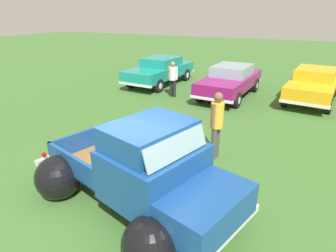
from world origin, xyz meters
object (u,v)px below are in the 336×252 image
spectator_0 (173,77)px  spectator_1 (217,121)px  vintage_pickup_truck (145,177)px  show_car_1 (230,80)px  show_car_2 (313,84)px  lane_cone_0 (112,132)px  show_car_0 (160,70)px

spectator_0 → spectator_1: 6.14m
spectator_1 → vintage_pickup_truck: bearing=90.1°
show_car_1 → spectator_1: 6.29m
show_car_2 → spectator_0: bearing=-64.6°
vintage_pickup_truck → spectator_0: (-2.85, 7.78, 0.16)m
show_car_2 → spectator_1: 7.38m
show_car_1 → show_car_2: bearing=107.9°
show_car_1 → spectator_0: bearing=-59.3°
show_car_1 → lane_cone_0: size_ratio=7.57×
show_car_2 → spectator_0: 6.18m
show_car_0 → show_car_2: (7.50, -0.06, -0.00)m
lane_cone_0 → vintage_pickup_truck: bearing=-43.9°
spectator_1 → show_car_1: bearing=-66.8°
show_car_2 → lane_cone_0: bearing=-30.1°
show_car_0 → spectator_0: size_ratio=2.96×
spectator_0 → show_car_2: bearing=-61.6°
show_car_1 → spectator_0: (-2.40, -1.14, 0.14)m
show_car_1 → spectator_0: size_ratio=2.94×
show_car_1 → spectator_0: spectator_0 is taller
spectator_1 → spectator_0: bearing=-42.1°
spectator_0 → lane_cone_0: spectator_0 is taller
spectator_1 → lane_cone_0: spectator_1 is taller
show_car_1 → vintage_pickup_truck: bearing=8.1°
show_car_2 → lane_cone_0: 9.16m
show_car_2 → lane_cone_0: show_car_2 is taller
spectator_0 → lane_cone_0: bearing=-166.3°
show_car_0 → spectator_1: (5.11, -7.03, 0.28)m
show_car_1 → show_car_2: (3.47, 0.78, -0.00)m
spectator_0 → lane_cone_0: (0.32, -5.35, -0.61)m
spectator_0 → lane_cone_0: 5.39m
lane_cone_0 → show_car_2: bearing=52.6°
show_car_0 → show_car_1: (4.03, -0.84, -0.00)m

